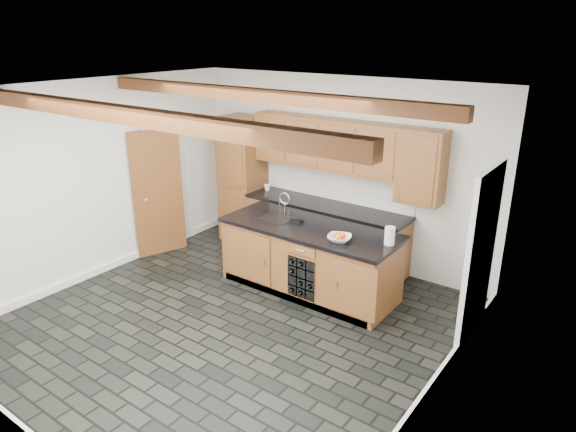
% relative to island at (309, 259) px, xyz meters
% --- Properties ---
extents(ground, '(5.00, 5.00, 0.00)m').
position_rel_island_xyz_m(ground, '(-0.31, -1.28, -0.46)').
color(ground, black).
rests_on(ground, ground).
extents(room_shell, '(5.01, 5.00, 5.00)m').
position_rel_island_xyz_m(room_shell, '(-0.39, -0.75, 1.06)').
color(room_shell, white).
rests_on(room_shell, ground).
extents(back_cabinetry, '(3.65, 0.62, 2.20)m').
position_rel_island_xyz_m(back_cabinetry, '(-0.68, 0.95, 0.51)').
color(back_cabinetry, brown).
rests_on(back_cabinetry, ground).
extents(island, '(2.48, 0.96, 0.93)m').
position_rel_island_xyz_m(island, '(0.00, 0.00, 0.00)').
color(island, brown).
rests_on(island, ground).
extents(faucet, '(0.45, 0.40, 0.34)m').
position_rel_island_xyz_m(faucet, '(-0.56, 0.05, 0.50)').
color(faucet, black).
rests_on(faucet, island).
extents(kitchen_scale, '(0.18, 0.12, 0.05)m').
position_rel_island_xyz_m(kitchen_scale, '(-0.26, 0.06, 0.49)').
color(kitchen_scale, black).
rests_on(kitchen_scale, island).
extents(fruit_bowl, '(0.38, 0.38, 0.07)m').
position_rel_island_xyz_m(fruit_bowl, '(0.57, -0.18, 0.50)').
color(fruit_bowl, silver).
rests_on(fruit_bowl, island).
extents(fruit_cluster, '(0.16, 0.17, 0.07)m').
position_rel_island_xyz_m(fruit_cluster, '(0.56, -0.18, 0.54)').
color(fruit_cluster, red).
rests_on(fruit_cluster, fruit_bowl).
extents(paper_towel, '(0.13, 0.13, 0.23)m').
position_rel_island_xyz_m(paper_towel, '(1.11, 0.09, 0.58)').
color(paper_towel, white).
rests_on(paper_towel, island).
extents(mug, '(0.12, 0.12, 0.10)m').
position_rel_island_xyz_m(mug, '(-1.48, 0.96, 0.51)').
color(mug, white).
rests_on(mug, back_cabinetry).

